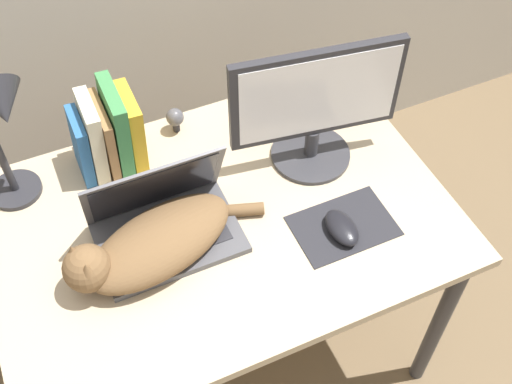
{
  "coord_description": "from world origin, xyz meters",
  "views": [
    {
      "loc": [
        -0.31,
        -0.52,
        1.97
      ],
      "look_at": [
        0.08,
        0.35,
        0.8
      ],
      "focal_mm": 45.0,
      "sensor_mm": 36.0,
      "label": 1
    }
  ],
  "objects_px": {
    "laptop": "(165,223)",
    "computer_mouse": "(342,228)",
    "external_monitor": "(315,106)",
    "book_row": "(108,134)",
    "webcam": "(175,118)",
    "cat": "(151,245)",
    "desk_lamp": "(4,124)"
  },
  "relations": [
    {
      "from": "computer_mouse",
      "to": "webcam",
      "type": "distance_m",
      "value": 0.55
    },
    {
      "from": "book_row",
      "to": "external_monitor",
      "type": "bearing_deg",
      "value": -21.85
    },
    {
      "from": "external_monitor",
      "to": "desk_lamp",
      "type": "xyz_separation_m",
      "value": [
        -0.71,
        0.17,
        0.07
      ]
    },
    {
      "from": "external_monitor",
      "to": "desk_lamp",
      "type": "distance_m",
      "value": 0.73
    },
    {
      "from": "cat",
      "to": "computer_mouse",
      "type": "distance_m",
      "value": 0.46
    },
    {
      "from": "computer_mouse",
      "to": "webcam",
      "type": "bearing_deg",
      "value": 116.44
    },
    {
      "from": "book_row",
      "to": "webcam",
      "type": "distance_m",
      "value": 0.2
    },
    {
      "from": "cat",
      "to": "book_row",
      "type": "distance_m",
      "value": 0.34
    },
    {
      "from": "computer_mouse",
      "to": "webcam",
      "type": "height_order",
      "value": "webcam"
    },
    {
      "from": "cat",
      "to": "external_monitor",
      "type": "bearing_deg",
      "value": 16.26
    },
    {
      "from": "external_monitor",
      "to": "webcam",
      "type": "relative_size",
      "value": 5.85
    },
    {
      "from": "computer_mouse",
      "to": "book_row",
      "type": "xyz_separation_m",
      "value": [
        -0.44,
        0.45,
        0.09
      ]
    },
    {
      "from": "computer_mouse",
      "to": "desk_lamp",
      "type": "bearing_deg",
      "value": 147.21
    },
    {
      "from": "computer_mouse",
      "to": "book_row",
      "type": "relative_size",
      "value": 0.48
    },
    {
      "from": "desk_lamp",
      "to": "cat",
      "type": "bearing_deg",
      "value": -55.04
    },
    {
      "from": "laptop",
      "to": "computer_mouse",
      "type": "xyz_separation_m",
      "value": [
        0.39,
        -0.17,
        -0.02
      ]
    },
    {
      "from": "external_monitor",
      "to": "book_row",
      "type": "distance_m",
      "value": 0.53
    },
    {
      "from": "laptop",
      "to": "desk_lamp",
      "type": "height_order",
      "value": "desk_lamp"
    },
    {
      "from": "external_monitor",
      "to": "book_row",
      "type": "relative_size",
      "value": 1.82
    },
    {
      "from": "cat",
      "to": "external_monitor",
      "type": "relative_size",
      "value": 1.16
    },
    {
      "from": "laptop",
      "to": "computer_mouse",
      "type": "distance_m",
      "value": 0.43
    },
    {
      "from": "laptop",
      "to": "webcam",
      "type": "bearing_deg",
      "value": 66.31
    },
    {
      "from": "laptop",
      "to": "computer_mouse",
      "type": "bearing_deg",
      "value": -23.83
    },
    {
      "from": "desk_lamp",
      "to": "webcam",
      "type": "distance_m",
      "value": 0.47
    },
    {
      "from": "desk_lamp",
      "to": "external_monitor",
      "type": "bearing_deg",
      "value": -13.34
    },
    {
      "from": "laptop",
      "to": "book_row",
      "type": "distance_m",
      "value": 0.29
    },
    {
      "from": "external_monitor",
      "to": "webcam",
      "type": "xyz_separation_m",
      "value": [
        -0.3,
        0.24,
        -0.13
      ]
    },
    {
      "from": "book_row",
      "to": "webcam",
      "type": "relative_size",
      "value": 3.21
    },
    {
      "from": "external_monitor",
      "to": "webcam",
      "type": "bearing_deg",
      "value": 140.97
    },
    {
      "from": "computer_mouse",
      "to": "book_row",
      "type": "height_order",
      "value": "book_row"
    },
    {
      "from": "computer_mouse",
      "to": "cat",
      "type": "bearing_deg",
      "value": 165.57
    },
    {
      "from": "laptop",
      "to": "book_row",
      "type": "bearing_deg",
      "value": 99.59
    }
  ]
}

